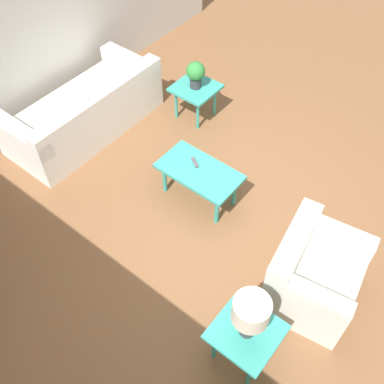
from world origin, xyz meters
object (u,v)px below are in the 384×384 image
Objects in this scene: armchair at (312,275)px; side_table_plant at (196,91)px; sofa at (86,113)px; potted_plant at (196,73)px; side_table_lamp at (246,334)px; coffee_table at (199,174)px; table_lamp at (251,313)px.

armchair reaches higher than side_table_plant.
sofa is at bearing 49.60° from side_table_plant.
side_table_plant is 1.50× the size of potted_plant.
sofa is 3.59m from side_table_lamp.
armchair is at bearing 168.93° from coffee_table.
coffee_table is at bearing -40.09° from side_table_lamp.
table_lamp is at bearing 135.50° from potted_plant.
potted_plant is at bearing -44.50° from table_lamp.
side_table_lamp is (-1.46, 1.23, 0.02)m from coffee_table.
side_table_plant is 1.00× the size of side_table_lamp.
sofa is at bearing 49.60° from potted_plant.
side_table_lamp is at bearing 135.50° from potted_plant.
side_table_plant is 3.38m from side_table_lamp.
side_table_plant is at bearing 135.00° from potted_plant.
potted_plant reaches higher than coffee_table.
potted_plant is 3.38m from table_lamp.
armchair is 2.97m from potted_plant.
coffee_table is at bearing 129.83° from side_table_plant.
side_table_lamp is 0.41m from table_lamp.
sofa is 3.77× the size of side_table_plant.
table_lamp reaches higher than coffee_table.
armchair is at bearing 84.49° from sofa.
side_table_lamp is (-2.41, 2.37, 0.00)m from side_table_plant.
side_table_plant is (0.95, -1.14, 0.02)m from coffee_table.
sofa is 1.53m from potted_plant.
sofa is 1.91m from coffee_table.
potted_plant is at bearing -45.00° from side_table_plant.
side_table_plant is 0.28m from potted_plant.
sofa reaches higher than side_table_plant.
table_lamp reaches higher than sofa.
table_lamp is (-0.00, 0.00, 0.41)m from side_table_lamp.
coffee_table is 1.96m from table_lamp.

